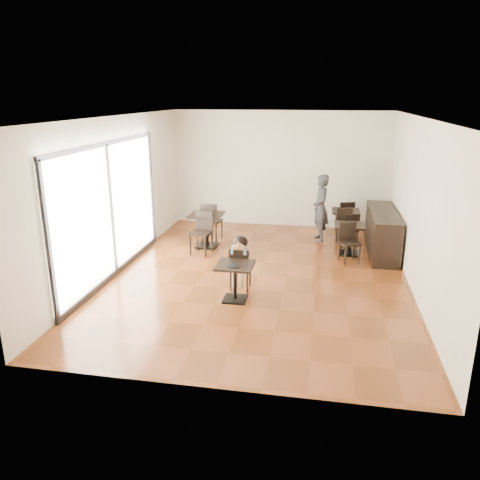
% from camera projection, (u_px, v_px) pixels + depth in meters
% --- Properties ---
extents(floor, '(6.00, 8.00, 0.01)m').
position_uv_depth(floor, '(259.00, 275.00, 9.76)').
color(floor, brown).
rests_on(floor, ground).
extents(ceiling, '(6.00, 8.00, 0.01)m').
position_uv_depth(ceiling, '(261.00, 117.00, 8.80)').
color(ceiling, silver).
rests_on(ceiling, floor).
extents(wall_back, '(6.00, 0.01, 3.20)m').
position_uv_depth(wall_back, '(280.00, 170.00, 13.04)').
color(wall_back, white).
rests_on(wall_back, floor).
extents(wall_front, '(6.00, 0.01, 3.20)m').
position_uv_depth(wall_front, '(213.00, 272.00, 5.52)').
color(wall_front, white).
rests_on(wall_front, floor).
extents(wall_left, '(0.01, 8.00, 3.20)m').
position_uv_depth(wall_left, '(118.00, 195.00, 9.79)').
color(wall_left, white).
rests_on(wall_left, floor).
extents(wall_right, '(0.01, 8.00, 3.20)m').
position_uv_depth(wall_right, '(418.00, 206.00, 8.77)').
color(wall_right, white).
rests_on(wall_right, floor).
extents(storefront_window, '(0.04, 4.50, 2.60)m').
position_uv_depth(storefront_window, '(110.00, 209.00, 9.38)').
color(storefront_window, white).
rests_on(storefront_window, floor).
extents(child_table, '(0.66, 0.66, 0.70)m').
position_uv_depth(child_table, '(235.00, 282.00, 8.48)').
color(child_table, black).
rests_on(child_table, floor).
extents(child_chair, '(0.38, 0.38, 0.84)m').
position_uv_depth(child_chair, '(240.00, 268.00, 8.98)').
color(child_chair, black).
rests_on(child_chair, floor).
extents(child, '(0.38, 0.53, 1.06)m').
position_uv_depth(child, '(240.00, 263.00, 8.94)').
color(child, slate).
rests_on(child, child_chair).
extents(plate, '(0.24, 0.24, 0.01)m').
position_uv_depth(plate, '(234.00, 266.00, 8.28)').
color(plate, black).
rests_on(plate, child_table).
extents(pizza_slice, '(0.25, 0.19, 0.06)m').
position_uv_depth(pizza_slice, '(239.00, 247.00, 8.65)').
color(pizza_slice, tan).
rests_on(pizza_slice, child).
extents(adult_patron, '(0.55, 0.70, 1.70)m').
position_uv_depth(adult_patron, '(321.00, 208.00, 11.86)').
color(adult_patron, '#333338').
rests_on(adult_patron, floor).
extents(cafe_table_mid, '(0.89, 0.89, 0.73)m').
position_uv_depth(cafe_table_mid, '(349.00, 239.00, 10.93)').
color(cafe_table_mid, black).
rests_on(cafe_table_mid, floor).
extents(cafe_table_left, '(0.90, 0.90, 0.83)m').
position_uv_depth(cafe_table_left, '(207.00, 230.00, 11.49)').
color(cafe_table_left, black).
rests_on(cafe_table_left, floor).
extents(cafe_table_back, '(0.86, 0.86, 0.74)m').
position_uv_depth(cafe_table_back, '(345.00, 224.00, 12.17)').
color(cafe_table_back, black).
rests_on(cafe_table_back, floor).
extents(chair_mid_a, '(0.51, 0.51, 0.88)m').
position_uv_depth(chair_mid_a, '(348.00, 230.00, 11.43)').
color(chair_mid_a, black).
rests_on(chair_mid_a, floor).
extents(chair_mid_b, '(0.51, 0.51, 0.88)m').
position_uv_depth(chair_mid_b, '(350.00, 243.00, 10.40)').
color(chair_mid_b, black).
rests_on(chair_mid_b, floor).
extents(chair_left_a, '(0.52, 0.52, 1.00)m').
position_uv_depth(chair_left_a, '(212.00, 221.00, 11.98)').
color(chair_left_a, black).
rests_on(chair_left_a, floor).
extents(chair_left_b, '(0.52, 0.52, 1.00)m').
position_uv_depth(chair_left_b, '(201.00, 233.00, 10.94)').
color(chair_left_b, black).
rests_on(chair_left_b, floor).
extents(chair_back_a, '(0.49, 0.49, 0.89)m').
position_uv_depth(chair_back_a, '(345.00, 217.00, 12.60)').
color(chair_back_a, black).
rests_on(chair_back_a, floor).
extents(chair_back_b, '(0.49, 0.49, 0.89)m').
position_uv_depth(chair_back_b, '(346.00, 227.00, 11.63)').
color(chair_back_b, black).
rests_on(chair_back_b, floor).
extents(service_counter, '(0.60, 2.40, 1.00)m').
position_uv_depth(service_counter, '(382.00, 232.00, 11.04)').
color(service_counter, black).
rests_on(service_counter, floor).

